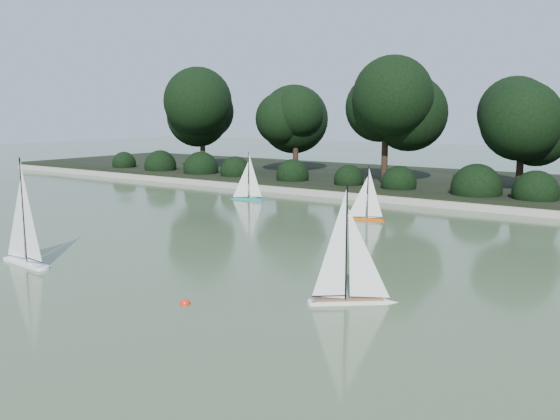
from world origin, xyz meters
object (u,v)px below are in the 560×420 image
object	(u,v)px
sailboat_teal	(245,192)
race_buoy	(185,304)
sailboat_orange	(363,211)
sailboat_white_a	(21,246)
sailboat_white_b	(356,284)

from	to	relation	value
sailboat_teal	race_buoy	xyz separation A→B (m)	(5.59, -8.27, -0.23)
sailboat_orange	sailboat_teal	bearing A→B (deg)	166.54
sailboat_white_a	sailboat_orange	world-z (taller)	sailboat_white_a
sailboat_orange	sailboat_white_a	bearing A→B (deg)	-110.32
sailboat_white_b	race_buoy	distance (m)	2.31
sailboat_orange	race_buoy	size ratio (longest dim) A/B	9.41
sailboat_white_b	sailboat_orange	distance (m)	6.58
sailboat_orange	sailboat_teal	size ratio (longest dim) A/B	0.93
race_buoy	sailboat_orange	bearing A→B (deg)	99.26
sailboat_teal	sailboat_white_a	bearing A→B (deg)	-78.01
sailboat_white_a	sailboat_white_b	world-z (taller)	sailboat_white_a
sailboat_white_a	race_buoy	distance (m)	3.85
sailboat_white_b	race_buoy	world-z (taller)	sailboat_white_b
sailboat_white_a	sailboat_white_b	distance (m)	5.84
sailboat_orange	race_buoy	world-z (taller)	sailboat_orange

